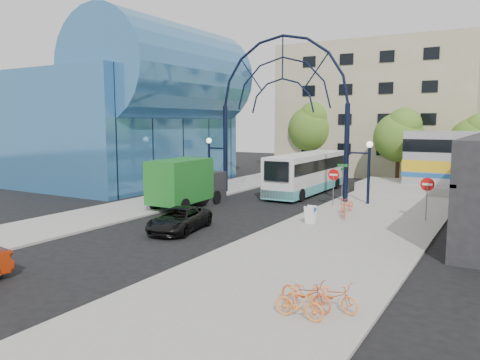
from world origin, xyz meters
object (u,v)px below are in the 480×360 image
Objects in this scene: black_suv at (179,219)px; bike_near_a at (347,205)px; green_truck at (188,183)px; do_not_enter_sign at (427,189)px; street_name_sign at (342,176)px; tree_north_a at (400,134)px; city_bus at (308,172)px; stop_sign at (334,178)px; gateway_arch at (282,83)px; tree_north_c at (476,139)px; tree_north_b at (313,126)px; bike_near_b at (344,211)px; bike_far_a at (334,295)px; sandwich_board at (310,213)px; bike_far_c at (306,294)px; bike_far_b at (299,304)px.

black_suv is 2.55× the size of bike_near_a.
green_truck is at bearing 112.93° from black_suv.
street_name_sign reaches higher than do_not_enter_sign.
tree_north_a reaches higher than black_suv.
stop_sign is at bearing -53.01° from city_bus.
gateway_arch reaches higher than tree_north_c.
tree_north_b is 24.51m from bike_near_b.
tree_north_a is (0.92, 13.33, 2.48)m from street_name_sign.
stop_sign is (4.80, -2.00, -6.56)m from gateway_arch.
tree_north_a reaches higher than tree_north_c.
gateway_arch reaches higher than city_bus.
do_not_enter_sign reaches higher than bike_near_b.
stop_sign is 6.51m from do_not_enter_sign.
do_not_enter_sign reaches higher than bike_near_a.
stop_sign is at bearing -95.42° from tree_north_a.
bike_far_a is at bearing -66.10° from city_bus.
sandwich_board is at bearing -135.14° from bike_near_b.
tree_north_b is 4.45× the size of bike_far_c.
tree_north_a is (6.12, 11.93, -3.95)m from gateway_arch.
black_suv is (3.93, -5.98, -1.01)m from green_truck.
city_bus is 2.59× the size of black_suv.
black_suv reaches higher than bike_far_b.
black_suv is at bearing -114.08° from street_name_sign.
tree_north_a is at bearing 97.34° from bike_near_a.
bike_near_a is at bearing 26.27° from bike_far_c.
bike_near_a is (10.10, 3.02, -1.05)m from green_truck.
bike_near_a is at bearing -30.50° from gateway_arch.
tree_north_c is 4.37× the size of bike_near_b.
tree_north_c is 0.56× the size of city_bus.
bike_far_c is (13.86, -35.20, -4.67)m from tree_north_b.
bike_near_b is 14.77m from bike_far_b.
street_name_sign is at bearing 91.21° from bike_near_b.
tree_north_c is 26.21m from green_truck.
sandwich_board is at bearing -106.55° from tree_north_c.
stop_sign is at bearing 99.30° from bike_near_b.
bike_near_a is (5.51, -6.98, -1.08)m from city_bus.
do_not_enter_sign is at bearing -19.99° from gateway_arch.
stop_sign is at bearing 162.12° from do_not_enter_sign.
city_bus is 8.96m from bike_near_a.
do_not_enter_sign is 1.64× the size of bike_far_b.
bike_near_a is at bearing 84.26° from bike_near_b.
street_name_sign is 12.49m from black_suv.
stop_sign is at bearing -22.63° from gateway_arch.
bike_near_a reaches higher than bike_far_b.
tree_north_b is (-14.88, 19.93, 3.29)m from do_not_enter_sign.
stop_sign is 17.97m from bike_far_a.
tree_north_b reaches higher than stop_sign.
street_name_sign reaches higher than bike_far_a.
bike_near_a is 1.04× the size of bike_far_a.
tree_north_c is 3.67× the size of bike_near_a.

